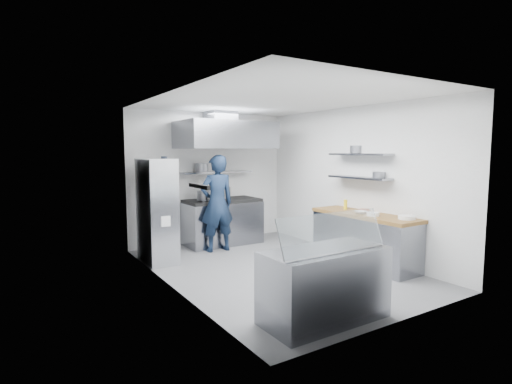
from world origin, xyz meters
TOP-DOWN VIEW (x-y plane):
  - floor at (0.00, 0.00)m, footprint 5.00×5.00m
  - ceiling at (0.00, 0.00)m, footprint 5.00×5.00m
  - wall_back at (0.00, 2.50)m, footprint 3.60×2.80m
  - wall_front at (0.00, -2.50)m, footprint 3.60×2.80m
  - wall_left at (-1.80, 0.00)m, footprint 2.80×5.00m
  - wall_right at (1.80, 0.00)m, footprint 2.80×5.00m
  - gas_range at (0.10, 2.10)m, footprint 1.60×0.80m
  - cooktop at (0.10, 2.10)m, footprint 1.57×0.78m
  - stock_pot_left at (-0.30, 2.13)m, footprint 0.30×0.30m
  - stock_pot_mid at (0.23, 2.29)m, footprint 0.30×0.30m
  - over_range_shelf at (0.10, 2.34)m, footprint 1.60×0.30m
  - shelf_pot_a at (-0.26, 2.33)m, footprint 0.27×0.27m
  - extractor_hood at (0.10, 1.93)m, footprint 1.90×1.15m
  - hood_duct at (0.10, 2.15)m, footprint 0.55×0.55m
  - red_firebox at (-1.25, 2.44)m, footprint 0.22×0.10m
  - chef at (-0.28, 1.60)m, footprint 0.71×0.48m
  - wire_rack at (-1.53, 1.48)m, footprint 0.50×0.90m
  - rack_bin_a at (-1.53, 1.10)m, footprint 0.15×0.19m
  - rack_bin_b at (-1.53, 1.28)m, footprint 0.14×0.18m
  - rack_jar at (-1.48, 1.18)m, footprint 0.10×0.10m
  - knife_strip at (-1.78, -0.90)m, footprint 0.04×0.55m
  - prep_counter_base at (1.48, -0.60)m, footprint 0.62×2.00m
  - prep_counter_top at (1.48, -0.60)m, footprint 0.65×2.04m
  - plate_stack_a at (1.58, -1.38)m, footprint 0.27×0.27m
  - plate_stack_b at (1.38, -0.87)m, footprint 0.22×0.22m
  - copper_pan at (1.55, -0.52)m, footprint 0.17×0.17m
  - squeeze_bottle at (1.55, -0.07)m, footprint 0.07×0.07m
  - mixing_bowl at (1.38, -0.59)m, footprint 0.25×0.25m
  - wall_shelf_lower at (1.64, -0.30)m, footprint 0.30×1.30m
  - wall_shelf_upper at (1.64, -0.30)m, footprint 0.30×1.30m
  - shelf_pot_c at (1.72, -0.68)m, footprint 0.22×0.22m
  - shelf_pot_d at (1.82, -0.06)m, footprint 0.26×0.26m
  - display_case at (-0.70, -2.00)m, footprint 1.50×0.70m
  - display_glass at (-0.70, -2.12)m, footprint 1.47×0.19m

SIDE VIEW (x-z plane):
  - floor at x=0.00m, z-range 0.00..0.00m
  - prep_counter_base at x=1.48m, z-range 0.00..0.84m
  - display_case at x=-0.70m, z-range 0.00..0.85m
  - gas_range at x=0.10m, z-range 0.00..0.90m
  - rack_bin_a at x=-1.53m, z-range 0.71..0.89m
  - prep_counter_top at x=1.48m, z-range 0.84..0.90m
  - mixing_bowl at x=1.38m, z-range 0.90..0.95m
  - wire_rack at x=-1.53m, z-range 0.00..1.85m
  - cooktop at x=0.10m, z-range 0.90..0.96m
  - plate_stack_a at x=1.58m, z-range 0.90..0.96m
  - plate_stack_b at x=1.38m, z-range 0.90..0.96m
  - copper_pan at x=1.55m, z-range 0.90..0.96m
  - chef at x=-0.28m, z-range 0.00..1.91m
  - squeeze_bottle at x=1.55m, z-range 0.90..1.08m
  - stock_pot_left at x=-0.30m, z-range 0.96..1.16m
  - display_glass at x=-0.70m, z-range 0.86..1.28m
  - stock_pot_mid at x=0.23m, z-range 0.96..1.20m
  - rack_bin_b at x=-1.53m, z-range 1.22..1.38m
  - wall_back at x=0.00m, z-range 1.39..1.41m
  - wall_front at x=0.00m, z-range 1.39..1.41m
  - wall_left at x=-1.80m, z-range 1.39..1.41m
  - wall_right at x=1.80m, z-range 1.39..1.41m
  - red_firebox at x=-1.25m, z-range 1.29..1.55m
  - wall_shelf_lower at x=1.64m, z-range 1.48..1.52m
  - over_range_shelf at x=0.10m, z-range 1.50..1.54m
  - knife_strip at x=-1.78m, z-range 1.53..1.57m
  - shelf_pot_c at x=1.72m, z-range 1.52..1.62m
  - shelf_pot_a at x=-0.26m, z-range 1.54..1.72m
  - rack_jar at x=-1.48m, z-range 1.71..1.89m
  - wall_shelf_upper at x=1.64m, z-range 1.90..1.94m
  - shelf_pot_d at x=1.82m, z-range 1.94..2.08m
  - extractor_hood at x=0.10m, z-range 2.02..2.57m
  - hood_duct at x=0.10m, z-range 2.56..2.80m
  - ceiling at x=0.00m, z-range 2.80..2.80m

